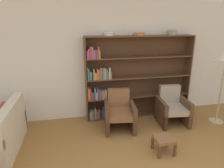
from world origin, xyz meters
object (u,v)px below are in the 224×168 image
at_px(bowl_sage, 172,32).
at_px(bowl_brass, 109,34).
at_px(bookshelf, 130,79).
at_px(bowl_slate, 139,34).
at_px(footstool, 164,140).
at_px(armchair_cushioned, 172,108).
at_px(armchair_leather, 119,112).

bearing_deg(bowl_sage, bowl_brass, 180.00).
height_order(bookshelf, bowl_slate, bowl_slate).
height_order(bowl_sage, footstool, bowl_sage).
distance_m(bowl_brass, armchair_cushioned, 2.20).
height_order(bowl_sage, armchair_leather, bowl_sage).
bearing_deg(footstool, bowl_brass, 113.42).
bearing_deg(bowl_sage, armchair_leather, -158.13).
height_order(bookshelf, bowl_sage, bowl_sage).
distance_m(bowl_slate, armchair_leather, 1.82).
relative_size(bookshelf, bowl_sage, 11.68).
bearing_deg(bowl_slate, bookshelf, 171.95).
distance_m(bowl_slate, armchair_cushioned, 1.85).
bearing_deg(armchair_leather, bowl_brass, -70.17).
relative_size(bowl_sage, armchair_leather, 0.26).
bearing_deg(bowl_slate, armchair_leather, -136.28).
height_order(bowl_brass, bowl_sage, bowl_sage).
height_order(bowl_slate, armchair_leather, bowl_slate).
relative_size(bowl_slate, footstool, 0.74).
relative_size(bowl_brass, armchair_leather, 0.26).
height_order(armchair_leather, armchair_cushioned, same).
bearing_deg(bowl_brass, footstool, -66.58).
bearing_deg(bookshelf, bowl_slate, -8.05).
xyz_separation_m(bowl_sage, armchair_leather, (-1.38, -0.55, -1.66)).
bearing_deg(armchair_leather, footstool, 126.30).
bearing_deg(armchair_cushioned, bowl_slate, -33.67).
bearing_deg(bookshelf, bowl_brass, -177.14).
relative_size(armchair_leather, armchair_cushioned, 1.00).
height_order(bookshelf, footstool, bookshelf).
relative_size(bookshelf, armchair_leather, 3.07).
bearing_deg(footstool, armchair_leather, 118.80).
bearing_deg(bookshelf, armchair_leather, -124.38).
distance_m(bowl_brass, footstool, 2.46).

